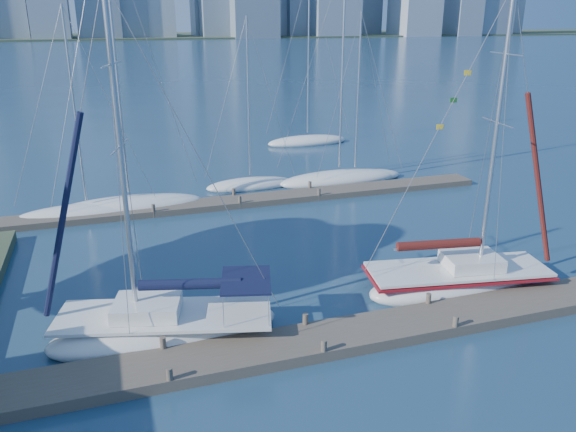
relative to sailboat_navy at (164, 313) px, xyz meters
name	(u,v)px	position (x,y,z in m)	size (l,w,h in m)	color
ground	(314,347)	(4.80, -2.21, -0.98)	(700.00, 700.00, 0.00)	#18304D
near_dock	(314,342)	(4.80, -2.21, -0.78)	(26.00, 2.00, 0.40)	brown
far_dock	(253,200)	(6.80, 13.79, -0.80)	(30.00, 1.80, 0.36)	brown
far_shore	(109,37)	(4.80, 317.79, -0.98)	(800.00, 100.00, 1.50)	#38472D
sailboat_navy	(164,313)	(0.00, 0.00, 0.00)	(8.44, 4.58, 12.37)	white
sailboat_maroon	(459,267)	(12.03, 0.09, 0.01)	(8.31, 3.88, 12.43)	white
bg_boat_0	(88,212)	(-2.77, 14.45, -0.74)	(7.84, 2.88, 11.69)	white
bg_boat_1	(130,205)	(-0.41, 14.76, -0.67)	(8.96, 4.61, 16.27)	white
bg_boat_2	(250,184)	(7.46, 17.01, -0.75)	(6.15, 2.85, 11.12)	white
bg_boat_3	(339,178)	(13.54, 16.31, -0.69)	(8.76, 5.46, 14.74)	white
bg_boat_4	(355,177)	(14.79, 16.46, -0.74)	(7.19, 4.29, 11.40)	white
bg_boat_7	(307,141)	(15.68, 28.57, -0.69)	(7.66, 4.59, 14.68)	white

